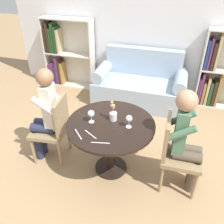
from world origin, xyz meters
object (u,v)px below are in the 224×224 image
Objects in this scene: bookshelf_right at (221,74)px; wine_glass_right at (129,119)px; person_left at (45,115)px; wine_glass_left at (91,114)px; person_right at (186,140)px; flower_vase at (113,114)px; couch at (140,85)px; bookshelf_left at (64,54)px; chair_left at (54,127)px; chair_right at (175,151)px.

bookshelf_right reaches higher than wine_glass_right.
person_left is 0.63m from wine_glass_left.
flower_vase is (-0.82, 0.07, 0.12)m from person_right.
person_left reaches higher than couch.
couch is 1.79m from flower_vase.
wine_glass_left is at bearing -96.72° from couch.
bookshelf_left is at bearing 170.62° from couch.
wine_glass_right is at bearing 82.10° from chair_left.
chair_right is 0.71× the size of person_left.
couch is at bearing -9.38° from bookshelf_left.
couch is 6.60× the size of flower_vase.
couch is 10.59× the size of wine_glass_left.
couch is 10.78× the size of wine_glass_right.
flower_vase is at bearing 87.88° from chair_left.
person_right is at bearing 83.44° from person_left.
person_left is at bearing -174.38° from flower_vase.
flower_vase is at bearing 26.04° from wine_glass_left.
person_right reaches higher than flower_vase.
bookshelf_right is at bearing -15.41° from person_right.
bookshelf_left is 2.77m from wine_glass_right.
wine_glass_right is at bearing -118.59° from bookshelf_right.
person_left is at bearing -114.71° from couch.
wine_glass_left is (-1.55, -2.10, 0.21)m from bookshelf_right.
person_right reaches higher than wine_glass_right.
chair_right is 0.20m from person_right.
wine_glass_left is at bearing 90.59° from person_right.
couch is 1.94m from chair_left.
chair_right is at bearing -5.68° from flower_vase.
flower_vase is at bearing 83.62° from person_right.
chair_left is 0.62m from wine_glass_left.
bookshelf_right is at bearing 0.03° from bookshelf_left.
wine_glass_left is (-0.22, -1.83, 0.51)m from couch.
person_left is (0.80, -2.07, 0.03)m from bookshelf_left.
wine_glass_right is at bearing 89.05° from chair_right.
couch is at bearing 148.28° from person_left.
chair_right is 6.03× the size of wine_glass_right.
person_left is (-0.09, -0.02, 0.18)m from chair_left.
chair_right is at bearing 0.62° from wine_glass_right.
chair_right is at bearing 91.08° from person_right.
bookshelf_right reaches higher than person_left.
bookshelf_left is at bearing -163.72° from chair_left.
bookshelf_right is at bearing -17.64° from chair_right.
chair_left is at bearing -112.58° from couch.
bookshelf_left reaches higher than couch.
couch is at bearing 83.28° from wine_glass_left.
bookshelf_right reaches higher than chair_left.
wine_glass_left is 0.62× the size of flower_vase.
wine_glass_right is at bearing -21.36° from flower_vase.
chair_left is at bearing 88.25° from person_right.
bookshelf_right is 5.52× the size of flower_vase.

